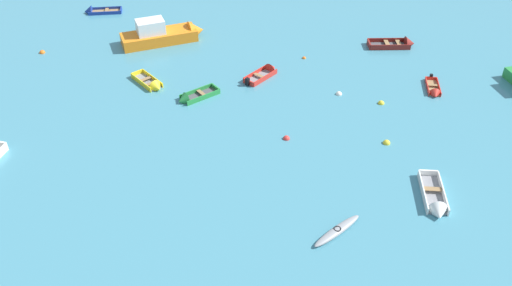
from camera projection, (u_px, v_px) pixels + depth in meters
The scene contains 15 objects.
rowboat_red_near_left at pixel (434, 91), 39.19m from camera, with size 0.97×2.86×0.80m.
rowboat_green_cluster_outer at pixel (190, 98), 38.37m from camera, with size 2.93×3.00×1.01m.
rowboat_maroon_far_right at pixel (400, 44), 45.01m from camera, with size 4.03×1.96×1.21m.
rowboat_deep_blue_outer_right at pixel (95, 11), 50.50m from camera, with size 3.59×2.02×1.07m.
rowboat_yellow_outer_left at pixel (153, 85), 39.82m from camera, with size 3.11×2.84×0.98m.
kayak_grey_distant_center at pixel (337, 231), 28.11m from camera, with size 2.56×2.96×0.32m.
rowboat_white_near_camera at pixel (436, 204), 29.66m from camera, with size 1.45×3.89×1.07m.
rowboat_red_far_left at pixel (266, 72), 41.31m from camera, with size 2.51×3.21×1.00m.
motor_launch_orange_far_back at pixel (165, 34), 45.47m from camera, with size 7.00×5.20×2.46m.
mooring_buoy_between_boats_right at pixel (304, 58), 43.46m from camera, with size 0.31×0.31×0.31m, color orange.
mooring_buoy_near_foreground at pixel (386, 143), 34.39m from camera, with size 0.48×0.48×0.48m, color yellow.
mooring_buoy_between_boats_left at pixel (286, 139), 34.78m from camera, with size 0.44×0.44×0.44m, color red.
mooring_buoy_midfield at pixel (42, 53), 44.21m from camera, with size 0.47×0.47×0.47m, color orange.
mooring_buoy_trailing at pixel (339, 94), 39.09m from camera, with size 0.45×0.45×0.45m, color silver.
mooring_buoy_outer_edge at pixel (381, 104), 38.11m from camera, with size 0.45×0.45×0.45m, color yellow.
Camera 1 is at (4.48, -1.29, 20.75)m, focal length 37.88 mm.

